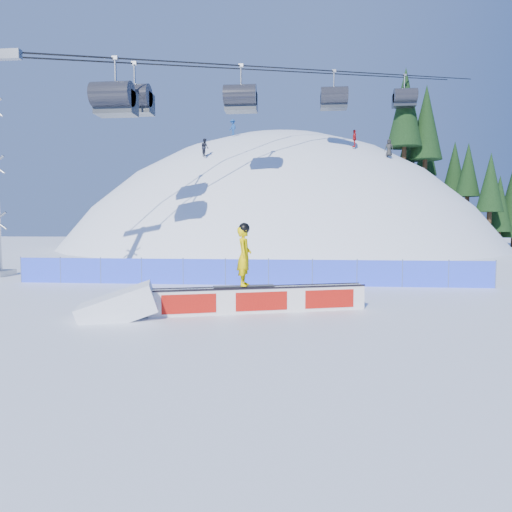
{
  "coord_description": "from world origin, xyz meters",
  "views": [
    {
      "loc": [
        2.35,
        -16.29,
        2.83
      ],
      "look_at": [
        0.79,
        0.5,
        1.64
      ],
      "focal_mm": 32.0,
      "sensor_mm": 36.0,
      "label": 1
    }
  ],
  "objects": [
    {
      "name": "snow_ramp",
      "position": [
        -3.02,
        -3.19,
        0.0
      ],
      "size": [
        2.68,
        2.1,
        1.47
      ],
      "primitive_type": null,
      "rotation": [
        0.0,
        -0.31,
        0.3
      ],
      "color": "white",
      "rests_on": "ground"
    },
    {
      "name": "distant_skiers",
      "position": [
        0.71,
        29.84,
        11.3
      ],
      "size": [
        18.49,
        7.89,
        4.88
      ],
      "color": "black",
      "rests_on": "ground"
    },
    {
      "name": "snowboarder",
      "position": [
        0.66,
        -2.05,
        1.84
      ],
      "size": [
        1.96,
        0.91,
        2.03
      ],
      "rotation": [
        0.0,
        0.0,
        1.56
      ],
      "color": "black",
      "rests_on": "rail_box"
    },
    {
      "name": "safety_fence",
      "position": [
        0.0,
        4.5,
        0.6
      ],
      "size": [
        22.05,
        0.05,
        1.3
      ],
      "color": "blue",
      "rests_on": "ground"
    },
    {
      "name": "treeline",
      "position": [
        23.07,
        41.47,
        9.65
      ],
      "size": [
        22.49,
        13.33,
        19.77
      ],
      "color": "#312113",
      "rests_on": "ground"
    },
    {
      "name": "snow_hill",
      "position": [
        0.0,
        42.0,
        -18.0
      ],
      "size": [
        64.0,
        64.0,
        64.0
      ],
      "color": "white",
      "rests_on": "ground"
    },
    {
      "name": "ground",
      "position": [
        0.0,
        0.0,
        0.0
      ],
      "size": [
        160.0,
        160.0,
        0.0
      ],
      "primitive_type": "plane",
      "color": "white",
      "rests_on": "ground"
    },
    {
      "name": "chairlift",
      "position": [
        4.74,
        27.49,
        16.89
      ],
      "size": [
        40.8,
        41.7,
        22.0
      ],
      "color": "gray",
      "rests_on": "ground"
    },
    {
      "name": "rail_box",
      "position": [
        1.15,
        -1.9,
        0.41
      ],
      "size": [
        6.81,
        2.53,
        0.84
      ],
      "rotation": [
        0.0,
        0.0,
        0.3
      ],
      "color": "white",
      "rests_on": "ground"
    }
  ]
}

